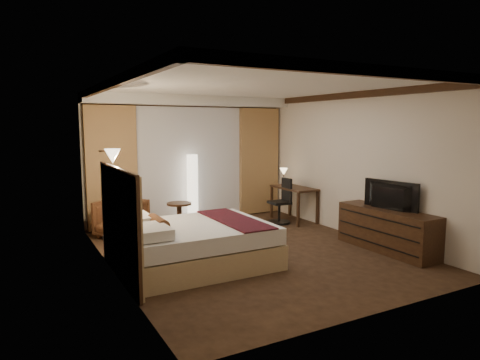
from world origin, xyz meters
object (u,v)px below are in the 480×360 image
floor_lamp (193,189)px  desk (294,204)px  side_table (179,216)px  bed (195,244)px  dresser (387,230)px  television (387,192)px  office_chair (279,201)px  armchair (121,217)px

floor_lamp → desk: floor_lamp is taller
side_table → floor_lamp: floor_lamp is taller
bed → dresser: bearing=-14.8°
television → floor_lamp: bearing=21.9°
desk → dresser: desk is taller
side_table → office_chair: office_chair is taller
floor_lamp → desk: bearing=-24.1°
television → dresser: bearing=-98.3°
bed → side_table: 2.30m
side_table → desk: bearing=-10.6°
armchair → side_table: (1.17, 0.05, -0.12)m
armchair → office_chair: office_chair is taller
armchair → floor_lamp: floor_lamp is taller
armchair → side_table: size_ratio=1.43×
side_table → dresser: size_ratio=0.30×
television → desk: bearing=-7.9°
bed → armchair: bearing=105.3°
armchair → desk: bearing=46.8°
side_table → television: (2.50, -3.05, 0.72)m
bed → floor_lamp: (1.04, 2.67, 0.42)m
armchair → dresser: (3.70, -3.00, -0.04)m
bed → armchair: armchair is taller
desk → television: bearing=-89.6°
television → side_table: bearing=31.0°
desk → office_chair: 0.43m
armchair → office_chair: (3.24, -0.46, 0.10)m
armchair → floor_lamp: size_ratio=0.52×
desk → dresser: (0.05, -2.58, -0.02)m
armchair → dresser: size_ratio=0.43×
office_chair → desk: bearing=9.9°
bed → side_table: size_ratio=4.00×
bed → television: size_ratio=2.17×
armchair → side_table: 1.18m
armchair → television: television is taller
armchair → desk: 3.67m
armchair → side_table: armchair is taller
bed → side_table: (0.57, 2.23, -0.05)m
floor_lamp → television: size_ratio=1.48×
bed → television: bearing=-14.9°
bed → side_table: bearing=75.6°
bed → television: 3.25m
armchair → floor_lamp: (1.64, 0.49, 0.35)m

